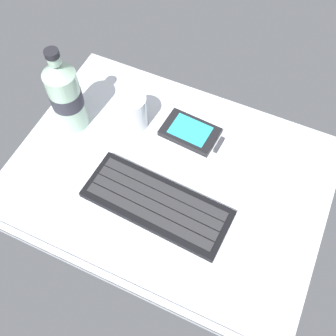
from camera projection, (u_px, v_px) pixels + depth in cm
name	position (u px, v px, depth cm)	size (l,w,h in cm)	color
ground_plane	(168.00, 179.00, 82.38)	(64.00, 48.00, 2.80)	silver
keyboard	(157.00, 204.00, 77.51)	(29.59, 12.68, 1.70)	black
handheld_device	(193.00, 133.00, 86.17)	(13.21, 8.53, 1.50)	black
juice_cup	(132.00, 112.00, 85.02)	(6.40, 6.40, 8.50)	silver
water_bottle	(66.00, 95.00, 80.83)	(6.73, 6.73, 20.80)	#9EC1A8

